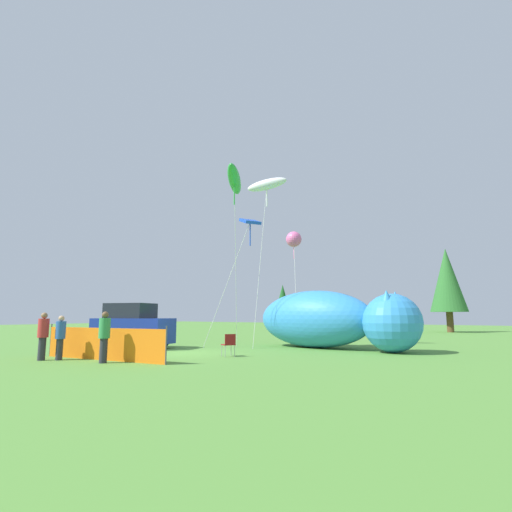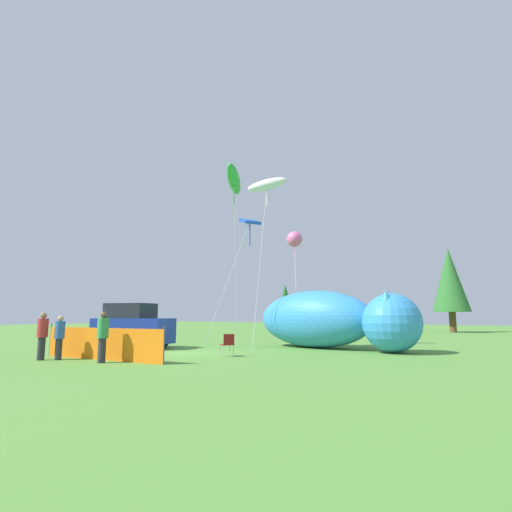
{
  "view_description": "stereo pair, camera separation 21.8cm",
  "coord_description": "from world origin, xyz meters",
  "px_view_note": "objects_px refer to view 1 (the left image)",
  "views": [
    {
      "loc": [
        13.12,
        -12.68,
        1.68
      ],
      "look_at": [
        0.5,
        5.33,
        4.92
      ],
      "focal_mm": 28.0,
      "sensor_mm": 36.0,
      "label": 1
    },
    {
      "loc": [
        13.3,
        -12.55,
        1.68
      ],
      "look_at": [
        0.5,
        5.33,
        4.92
      ],
      "focal_mm": 28.0,
      "sensor_mm": 36.0,
      "label": 2
    }
  ],
  "objects_px": {
    "spectator_in_white_shirt": "(43,334)",
    "kite_white_ghost": "(267,185)",
    "inflatable_cat": "(329,321)",
    "kite_blue_box": "(250,224)",
    "parked_car": "(133,327)",
    "spectator_in_green_shirt": "(104,335)",
    "folding_chair": "(229,343)",
    "kite_green_fish": "(234,180)",
    "kite_pink_octopus": "(294,239)",
    "spectator_in_black_shirt": "(60,336)"
  },
  "relations": [
    {
      "from": "kite_white_ghost",
      "to": "parked_car",
      "type": "bearing_deg",
      "value": -132.24
    },
    {
      "from": "kite_green_fish",
      "to": "kite_white_ghost",
      "type": "relative_size",
      "value": 0.94
    },
    {
      "from": "parked_car",
      "to": "spectator_in_green_shirt",
      "type": "relative_size",
      "value": 2.38
    },
    {
      "from": "inflatable_cat",
      "to": "spectator_in_green_shirt",
      "type": "distance_m",
      "value": 10.85
    },
    {
      "from": "spectator_in_green_shirt",
      "to": "kite_blue_box",
      "type": "xyz_separation_m",
      "value": [
        0.56,
        7.97,
        5.45
      ]
    },
    {
      "from": "spectator_in_white_shirt",
      "to": "kite_green_fish",
      "type": "xyz_separation_m",
      "value": [
        3.24,
        7.36,
        7.44
      ]
    },
    {
      "from": "folding_chair",
      "to": "spectator_in_green_shirt",
      "type": "bearing_deg",
      "value": 92.26
    },
    {
      "from": "folding_chair",
      "to": "kite_pink_octopus",
      "type": "distance_m",
      "value": 11.79
    },
    {
      "from": "inflatable_cat",
      "to": "kite_pink_octopus",
      "type": "relative_size",
      "value": 1.25
    },
    {
      "from": "spectator_in_green_shirt",
      "to": "kite_green_fish",
      "type": "bearing_deg",
      "value": 84.3
    },
    {
      "from": "spectator_in_white_shirt",
      "to": "kite_blue_box",
      "type": "bearing_deg",
      "value": 70.28
    },
    {
      "from": "inflatable_cat",
      "to": "kite_blue_box",
      "type": "xyz_separation_m",
      "value": [
        -3.44,
        -2.12,
        5.08
      ]
    },
    {
      "from": "spectator_in_green_shirt",
      "to": "spectator_in_white_shirt",
      "type": "height_order",
      "value": "spectator_in_green_shirt"
    },
    {
      "from": "inflatable_cat",
      "to": "kite_green_fish",
      "type": "xyz_separation_m",
      "value": [
        -3.35,
        -3.55,
        7.05
      ]
    },
    {
      "from": "spectator_in_black_shirt",
      "to": "kite_green_fish",
      "type": "bearing_deg",
      "value": 68.06
    },
    {
      "from": "kite_blue_box",
      "to": "folding_chair",
      "type": "bearing_deg",
      "value": -65.53
    },
    {
      "from": "parked_car",
      "to": "spectator_in_white_shirt",
      "type": "bearing_deg",
      "value": -90.37
    },
    {
      "from": "kite_green_fish",
      "to": "parked_car",
      "type": "bearing_deg",
      "value": -157.61
    },
    {
      "from": "inflatable_cat",
      "to": "kite_pink_octopus",
      "type": "xyz_separation_m",
      "value": [
        -4.21,
        3.95,
        5.27
      ]
    },
    {
      "from": "parked_car",
      "to": "spectator_in_black_shirt",
      "type": "xyz_separation_m",
      "value": [
        2.1,
        -4.92,
        -0.18
      ]
    },
    {
      "from": "spectator_in_green_shirt",
      "to": "spectator_in_white_shirt",
      "type": "relative_size",
      "value": 1.02
    },
    {
      "from": "kite_blue_box",
      "to": "kite_pink_octopus",
      "type": "distance_m",
      "value": 6.12
    },
    {
      "from": "parked_car",
      "to": "spectator_in_white_shirt",
      "type": "height_order",
      "value": "parked_car"
    },
    {
      "from": "folding_chair",
      "to": "kite_blue_box",
      "type": "relative_size",
      "value": 0.13
    },
    {
      "from": "folding_chair",
      "to": "kite_pink_octopus",
      "type": "bearing_deg",
      "value": -45.47
    },
    {
      "from": "parked_car",
      "to": "inflatable_cat",
      "type": "distance_m",
      "value": 9.95
    },
    {
      "from": "spectator_in_green_shirt",
      "to": "kite_green_fish",
      "type": "height_order",
      "value": "kite_green_fish"
    },
    {
      "from": "inflatable_cat",
      "to": "kite_pink_octopus",
      "type": "height_order",
      "value": "kite_pink_octopus"
    },
    {
      "from": "inflatable_cat",
      "to": "kite_green_fish",
      "type": "relative_size",
      "value": 1.0
    },
    {
      "from": "kite_blue_box",
      "to": "kite_white_ghost",
      "type": "relative_size",
      "value": 0.71
    },
    {
      "from": "spectator_in_white_shirt",
      "to": "kite_blue_box",
      "type": "xyz_separation_m",
      "value": [
        3.15,
        8.79,
        5.47
      ]
    },
    {
      "from": "folding_chair",
      "to": "kite_pink_octopus",
      "type": "relative_size",
      "value": 0.13
    },
    {
      "from": "kite_pink_octopus",
      "to": "spectator_in_black_shirt",
      "type": "bearing_deg",
      "value": -97.61
    },
    {
      "from": "parked_car",
      "to": "kite_white_ghost",
      "type": "xyz_separation_m",
      "value": [
        4.74,
        5.23,
        7.97
      ]
    },
    {
      "from": "inflatable_cat",
      "to": "spectator_in_black_shirt",
      "type": "relative_size",
      "value": 5.43
    },
    {
      "from": "kite_pink_octopus",
      "to": "kite_white_ghost",
      "type": "height_order",
      "value": "kite_white_ghost"
    },
    {
      "from": "parked_car",
      "to": "kite_pink_octopus",
      "type": "xyz_separation_m",
      "value": [
        4.03,
        9.52,
        5.53
      ]
    },
    {
      "from": "spectator_in_green_shirt",
      "to": "spectator_in_white_shirt",
      "type": "distance_m",
      "value": 2.72
    },
    {
      "from": "inflatable_cat",
      "to": "spectator_in_white_shirt",
      "type": "bearing_deg",
      "value": -113.88
    },
    {
      "from": "folding_chair",
      "to": "spectator_in_black_shirt",
      "type": "bearing_deg",
      "value": 76.85
    },
    {
      "from": "spectator_in_white_shirt",
      "to": "kite_pink_octopus",
      "type": "height_order",
      "value": "kite_pink_octopus"
    },
    {
      "from": "folding_chair",
      "to": "kite_green_fish",
      "type": "distance_m",
      "value": 8.34
    },
    {
      "from": "inflatable_cat",
      "to": "kite_pink_octopus",
      "type": "distance_m",
      "value": 7.81
    },
    {
      "from": "kite_pink_octopus",
      "to": "kite_blue_box",
      "type": "bearing_deg",
      "value": -82.73
    },
    {
      "from": "inflatable_cat",
      "to": "kite_blue_box",
      "type": "bearing_deg",
      "value": -141.11
    },
    {
      "from": "folding_chair",
      "to": "kite_white_ghost",
      "type": "distance_m",
      "value": 10.29
    },
    {
      "from": "spectator_in_black_shirt",
      "to": "kite_blue_box",
      "type": "xyz_separation_m",
      "value": [
        2.7,
        8.37,
        5.53
      ]
    },
    {
      "from": "spectator_in_black_shirt",
      "to": "kite_white_ghost",
      "type": "xyz_separation_m",
      "value": [
        2.64,
        10.15,
        8.15
      ]
    },
    {
      "from": "folding_chair",
      "to": "inflatable_cat",
      "type": "distance_m",
      "value": 6.16
    },
    {
      "from": "spectator_in_white_shirt",
      "to": "kite_white_ghost",
      "type": "height_order",
      "value": "kite_white_ghost"
    }
  ]
}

